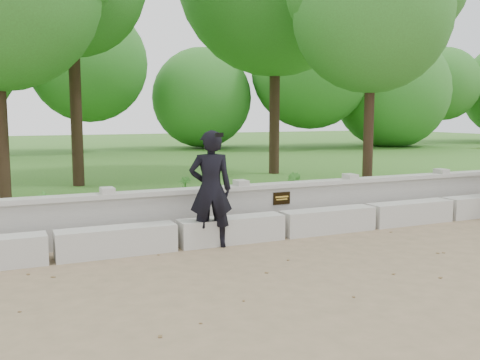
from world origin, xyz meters
name	(u,v)px	position (x,y,z in m)	size (l,w,h in m)	color
ground	(342,263)	(0.00, 0.00, 0.00)	(80.00, 80.00, 0.00)	#907758
lawn	(132,169)	(0.00, 14.00, 0.12)	(40.00, 22.00, 0.25)	#2C6021
concrete_bench	(282,225)	(0.00, 1.90, 0.22)	(11.90, 0.45, 0.45)	#BBB9B1
parapet_wall	(265,206)	(0.00, 2.60, 0.46)	(12.50, 0.35, 0.90)	#B0AEA6
man_main	(211,189)	(-1.44, 1.77, 0.99)	(0.82, 0.75, 1.98)	black
tree_near_right	(372,1)	(3.59, 4.10, 4.90)	(3.80, 3.80, 6.56)	#382619
shrub_a	(45,205)	(-3.90, 4.20, 0.51)	(0.28, 0.19, 0.53)	#3D852D
shrub_b	(294,188)	(1.38, 3.86, 0.59)	(0.37, 0.30, 0.68)	#3D852D
shrub_d	(185,188)	(-0.76, 5.20, 0.53)	(0.31, 0.28, 0.55)	#3D852D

